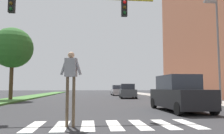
% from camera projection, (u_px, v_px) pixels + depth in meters
% --- Properties ---
extents(ground_plane, '(140.00, 140.00, 0.00)m').
position_uv_depth(ground_plane, '(96.00, 97.00, 29.26)').
color(ground_plane, '#2D2D30').
extents(crosswalk, '(5.85, 2.20, 0.01)m').
position_uv_depth(crosswalk, '(114.00, 125.00, 7.66)').
color(crosswalk, silver).
rests_on(crosswalk, ground_plane).
extents(median_strip, '(2.78, 64.00, 0.15)m').
position_uv_depth(median_strip, '(26.00, 98.00, 26.45)').
color(median_strip, '#477A38').
rests_on(median_strip, ground_plane).
extents(tree_far, '(3.96, 3.96, 7.02)m').
position_uv_depth(tree_far, '(13.00, 48.00, 21.86)').
color(tree_far, '#4C3823').
rests_on(tree_far, median_strip).
extents(sidewalk_right, '(3.00, 64.00, 0.15)m').
position_uv_depth(sidewalk_right, '(166.00, 97.00, 28.17)').
color(sidewalk_right, '#9E9991').
rests_on(sidewalk_right, ground_plane).
extents(traffic_light_gantry, '(9.58, 0.30, 6.00)m').
position_uv_depth(traffic_light_gantry, '(11.00, 19.00, 10.12)').
color(traffic_light_gantry, gold).
rests_on(traffic_light_gantry, median_strip).
extents(street_lamp_right, '(1.02, 0.24, 7.50)m').
position_uv_depth(street_lamp_right, '(217.00, 41.00, 16.02)').
color(street_lamp_right, slate).
rests_on(street_lamp_right, sidewalk_right).
extents(pedestrian_performer, '(0.75, 0.32, 2.49)m').
position_uv_depth(pedestrian_performer, '(71.00, 76.00, 7.41)').
color(pedestrian_performer, brown).
rests_on(pedestrian_performer, ground_plane).
extents(suv_crossing, '(2.05, 4.64, 1.97)m').
position_uv_depth(suv_crossing, '(179.00, 94.00, 12.23)').
color(suv_crossing, black).
rests_on(suv_crossing, ground_plane).
extents(sedan_midblock, '(2.25, 4.44, 1.72)m').
position_uv_depth(sedan_midblock, '(128.00, 91.00, 26.91)').
color(sedan_midblock, '#474C51').
rests_on(sedan_midblock, ground_plane).
extents(sedan_distant, '(1.87, 4.57, 1.65)m').
position_uv_depth(sedan_distant, '(117.00, 91.00, 36.02)').
color(sedan_distant, '#B7B7BC').
rests_on(sedan_distant, ground_plane).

